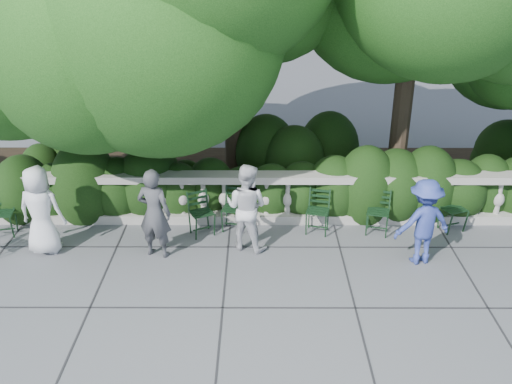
{
  "coord_description": "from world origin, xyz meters",
  "views": [
    {
      "loc": [
        0.02,
        -8.04,
        5.19
      ],
      "look_at": [
        0.0,
        1.0,
        1.0
      ],
      "focal_mm": 40.0,
      "sensor_mm": 36.0,
      "label": 1
    }
  ],
  "objects_px": {
    "person_older_blue": "(423,222)",
    "chair_d": "(315,236)",
    "chair_b": "(205,237)",
    "chair_c": "(232,233)",
    "person_businessman": "(41,210)",
    "chair_e": "(455,233)",
    "chair_f": "(375,237)",
    "chair_a": "(4,239)",
    "person_casual_man": "(246,207)",
    "person_woman_grey": "(154,213)"
  },
  "relations": [
    {
      "from": "chair_b",
      "to": "person_casual_man",
      "type": "bearing_deg",
      "value": -49.44
    },
    {
      "from": "person_businessman",
      "to": "person_woman_grey",
      "type": "xyz_separation_m",
      "value": [
        1.97,
        -0.12,
        0.01
      ]
    },
    {
      "from": "chair_c",
      "to": "chair_d",
      "type": "relative_size",
      "value": 1.0
    },
    {
      "from": "person_woman_grey",
      "to": "person_older_blue",
      "type": "distance_m",
      "value": 4.52
    },
    {
      "from": "chair_c",
      "to": "person_casual_man",
      "type": "distance_m",
      "value": 0.98
    },
    {
      "from": "person_woman_grey",
      "to": "chair_e",
      "type": "bearing_deg",
      "value": -156.61
    },
    {
      "from": "chair_a",
      "to": "chair_e",
      "type": "height_order",
      "value": "same"
    },
    {
      "from": "person_businessman",
      "to": "person_older_blue",
      "type": "bearing_deg",
      "value": -175.8
    },
    {
      "from": "person_older_blue",
      "to": "chair_d",
      "type": "bearing_deg",
      "value": -40.92
    },
    {
      "from": "chair_f",
      "to": "person_casual_man",
      "type": "bearing_deg",
      "value": -155.9
    },
    {
      "from": "chair_a",
      "to": "chair_d",
      "type": "height_order",
      "value": "same"
    },
    {
      "from": "person_woman_grey",
      "to": "person_casual_man",
      "type": "relative_size",
      "value": 1.02
    },
    {
      "from": "chair_a",
      "to": "chair_c",
      "type": "height_order",
      "value": "same"
    },
    {
      "from": "chair_b",
      "to": "person_businessman",
      "type": "bearing_deg",
      "value": 163.49
    },
    {
      "from": "chair_c",
      "to": "person_casual_man",
      "type": "xyz_separation_m",
      "value": [
        0.28,
        -0.49,
        0.79
      ]
    },
    {
      "from": "chair_f",
      "to": "person_woman_grey",
      "type": "xyz_separation_m",
      "value": [
        -3.94,
        -0.64,
        0.81
      ]
    },
    {
      "from": "chair_d",
      "to": "chair_f",
      "type": "xyz_separation_m",
      "value": [
        1.11,
        -0.03,
        0.0
      ]
    },
    {
      "from": "chair_b",
      "to": "person_businessman",
      "type": "distance_m",
      "value": 2.91
    },
    {
      "from": "chair_d",
      "to": "chair_c",
      "type": "bearing_deg",
      "value": -170.03
    },
    {
      "from": "chair_e",
      "to": "chair_f",
      "type": "distance_m",
      "value": 1.53
    },
    {
      "from": "chair_c",
      "to": "person_woman_grey",
      "type": "height_order",
      "value": "person_woman_grey"
    },
    {
      "from": "chair_b",
      "to": "person_woman_grey",
      "type": "height_order",
      "value": "person_woman_grey"
    },
    {
      "from": "person_businessman",
      "to": "person_woman_grey",
      "type": "distance_m",
      "value": 1.98
    },
    {
      "from": "person_older_blue",
      "to": "person_businessman",
      "type": "bearing_deg",
      "value": -16.51
    },
    {
      "from": "chair_e",
      "to": "person_casual_man",
      "type": "distance_m",
      "value": 4.01
    },
    {
      "from": "chair_a",
      "to": "chair_c",
      "type": "relative_size",
      "value": 1.0
    },
    {
      "from": "chair_b",
      "to": "person_older_blue",
      "type": "bearing_deg",
      "value": -38.55
    },
    {
      "from": "chair_e",
      "to": "chair_d",
      "type": "bearing_deg",
      "value": 161.35
    },
    {
      "from": "chair_c",
      "to": "person_older_blue",
      "type": "bearing_deg",
      "value": -5.28
    },
    {
      "from": "chair_a",
      "to": "chair_d",
      "type": "distance_m",
      "value": 5.75
    },
    {
      "from": "chair_f",
      "to": "chair_e",
      "type": "bearing_deg",
      "value": 20.42
    },
    {
      "from": "chair_f",
      "to": "chair_b",
      "type": "bearing_deg",
      "value": -163.93
    },
    {
      "from": "person_casual_man",
      "to": "person_older_blue",
      "type": "height_order",
      "value": "person_casual_man"
    },
    {
      "from": "chair_c",
      "to": "chair_f",
      "type": "height_order",
      "value": "same"
    },
    {
      "from": "chair_b",
      "to": "chair_c",
      "type": "height_order",
      "value": "same"
    },
    {
      "from": "person_businessman",
      "to": "person_casual_man",
      "type": "distance_m",
      "value": 3.53
    },
    {
      "from": "chair_c",
      "to": "chair_e",
      "type": "distance_m",
      "value": 4.18
    },
    {
      "from": "chair_d",
      "to": "person_casual_man",
      "type": "bearing_deg",
      "value": -149.13
    },
    {
      "from": "chair_a",
      "to": "person_casual_man",
      "type": "xyz_separation_m",
      "value": [
        4.48,
        -0.28,
        0.79
      ]
    },
    {
      "from": "chair_e",
      "to": "chair_b",
      "type": "bearing_deg",
      "value": 161.16
    },
    {
      "from": "chair_b",
      "to": "person_woman_grey",
      "type": "relative_size",
      "value": 0.52
    },
    {
      "from": "chair_b",
      "to": "person_woman_grey",
      "type": "xyz_separation_m",
      "value": [
        -0.78,
        -0.6,
        0.81
      ]
    },
    {
      "from": "person_casual_man",
      "to": "chair_b",
      "type": "bearing_deg",
      "value": 0.19
    },
    {
      "from": "person_woman_grey",
      "to": "person_casual_man",
      "type": "distance_m",
      "value": 1.58
    },
    {
      "from": "chair_a",
      "to": "chair_d",
      "type": "bearing_deg",
      "value": -7.86
    },
    {
      "from": "person_woman_grey",
      "to": "chair_f",
      "type": "bearing_deg",
      "value": -155.45
    },
    {
      "from": "chair_f",
      "to": "chair_c",
      "type": "bearing_deg",
      "value": -167.4
    },
    {
      "from": "chair_d",
      "to": "person_older_blue",
      "type": "distance_m",
      "value": 2.04
    },
    {
      "from": "person_casual_man",
      "to": "person_older_blue",
      "type": "distance_m",
      "value": 3.0
    },
    {
      "from": "person_businessman",
      "to": "person_woman_grey",
      "type": "bearing_deg",
      "value": -176.44
    }
  ]
}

